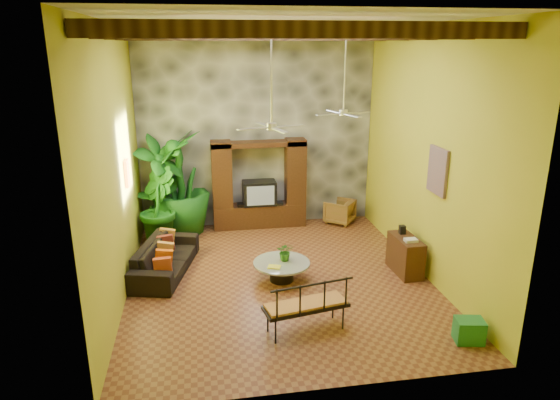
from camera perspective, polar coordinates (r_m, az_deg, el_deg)
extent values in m
plane|color=brown|center=(10.37, -0.11, -8.93)|extent=(7.00, 7.00, 0.00)
cube|color=silver|center=(9.30, -0.13, 19.85)|extent=(6.00, 7.00, 0.02)
cube|color=gold|center=(12.93, -2.68, 8.04)|extent=(6.00, 0.02, 5.00)
cube|color=gold|center=(9.52, -18.26, 3.76)|extent=(0.02, 7.00, 5.00)
cube|color=gold|center=(10.44, 16.42, 5.07)|extent=(0.02, 7.00, 5.00)
cube|color=#3E3F46|center=(12.87, -2.65, 7.99)|extent=(5.98, 0.10, 4.98)
cube|color=#3F2914|center=(6.75, 3.69, 18.87)|extent=(5.95, 0.16, 0.22)
cube|color=#3F2914|center=(8.02, 1.48, 18.66)|extent=(5.95, 0.16, 0.22)
cube|color=#3F2914|center=(9.30, -0.12, 18.50)|extent=(5.95, 0.16, 0.22)
cube|color=#3F2914|center=(10.58, -1.34, 18.36)|extent=(5.95, 0.16, 0.22)
cube|color=#3F2914|center=(11.87, -2.29, 18.25)|extent=(5.95, 0.16, 0.22)
cube|color=#311C0D|center=(13.13, -2.35, -1.73)|extent=(2.40, 0.50, 0.60)
cube|color=#311C0D|center=(12.76, -6.65, 2.29)|extent=(0.50, 0.48, 2.00)
cube|color=#311C0D|center=(12.98, 1.76, 2.67)|extent=(0.50, 0.48, 2.00)
cube|color=#311C0D|center=(12.63, -2.46, 6.43)|extent=(2.40, 0.48, 0.12)
cube|color=black|center=(12.92, -2.38, 0.84)|extent=(0.85, 0.52, 0.62)
cube|color=#8C99A8|center=(12.66, -2.22, 0.49)|extent=(0.70, 0.02, 0.50)
cylinder|color=silver|center=(8.88, -1.00, 14.16)|extent=(0.04, 0.04, 1.80)
cylinder|color=silver|center=(8.98, -0.97, 8.41)|extent=(0.18, 0.18, 0.12)
cube|color=silver|center=(9.13, 1.13, 8.44)|extent=(0.58, 0.26, 0.01)
cube|color=silver|center=(9.31, -1.87, 8.60)|extent=(0.26, 0.58, 0.01)
cube|color=silver|center=(8.85, -3.13, 8.12)|extent=(0.58, 0.26, 0.01)
cube|color=silver|center=(8.66, 0.00, 7.94)|extent=(0.26, 0.58, 0.01)
cylinder|color=silver|center=(10.84, 7.45, 14.61)|extent=(0.04, 0.04, 1.80)
cylinder|color=silver|center=(10.92, 7.26, 9.89)|extent=(0.18, 0.18, 0.12)
cube|color=silver|center=(11.11, 8.87, 9.85)|extent=(0.58, 0.26, 0.01)
cube|color=silver|center=(11.23, 6.29, 10.03)|extent=(0.26, 0.58, 0.01)
cube|color=silver|center=(10.74, 5.60, 9.71)|extent=(0.58, 0.26, 0.01)
cube|color=silver|center=(10.62, 8.29, 9.53)|extent=(0.26, 0.58, 0.01)
cube|color=orange|center=(10.57, -17.09, 2.93)|extent=(0.06, 0.32, 0.55)
cube|color=#2A539C|center=(9.94, 17.59, 3.19)|extent=(0.06, 0.70, 0.90)
imported|color=black|center=(10.77, -12.96, -6.43)|extent=(1.41, 2.42, 0.66)
imported|color=olive|center=(13.44, 6.82, -1.29)|extent=(0.98, 0.97, 0.64)
imported|color=#185E1B|center=(12.52, -13.36, 1.48)|extent=(1.59, 1.58, 2.54)
imported|color=#185E19|center=(12.09, -13.90, -0.75)|extent=(1.03, 1.18, 1.88)
imported|color=#165719|center=(12.61, -11.40, 1.90)|extent=(1.48, 1.48, 2.61)
cylinder|color=black|center=(10.23, 0.18, -8.22)|extent=(0.49, 0.49, 0.36)
cylinder|color=#B5C1BD|center=(10.14, 0.18, -7.20)|extent=(1.15, 1.15, 0.04)
imported|color=#266019|center=(10.14, 0.64, -5.91)|extent=(0.41, 0.37, 0.38)
cube|color=yellow|center=(9.89, -0.66, -7.65)|extent=(0.29, 0.25, 0.03)
cube|color=black|center=(8.46, 2.96, -12.04)|extent=(1.48, 0.74, 0.06)
cube|color=#BF7A3B|center=(8.44, 2.97, -11.81)|extent=(1.40, 0.68, 0.06)
cube|color=black|center=(8.11, 3.39, -11.26)|extent=(1.40, 0.31, 0.54)
cube|color=#3D2113|center=(10.79, 14.13, -6.14)|extent=(0.47, 0.99, 0.78)
cube|color=#1B6622|center=(8.84, 20.80, -13.78)|extent=(0.50, 0.41, 0.39)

